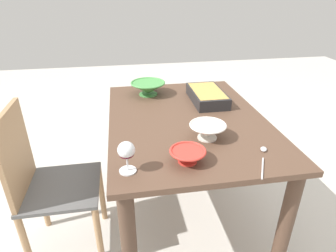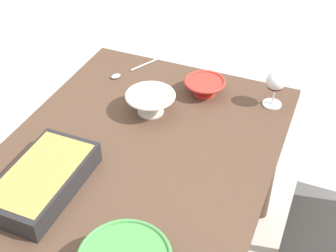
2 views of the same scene
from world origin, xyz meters
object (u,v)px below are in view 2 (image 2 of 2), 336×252
object	(u,v)px
wine_glass	(275,84)
serving_bowl	(205,86)
dining_table	(134,183)
mixing_bowl	(150,102)
casserole_dish	(43,179)
serving_spoon	(127,72)

from	to	relation	value
wine_glass	serving_bowl	size ratio (longest dim) A/B	0.87
dining_table	mixing_bowl	bearing A→B (deg)	-169.67
dining_table	casserole_dish	bearing A→B (deg)	-39.37
wine_glass	mixing_bowl	bearing A→B (deg)	-62.05
wine_glass	casserole_dish	size ratio (longest dim) A/B	0.39
serving_spoon	serving_bowl	bearing A→B (deg)	86.95
serving_spoon	wine_glass	bearing A→B (deg)	90.86
dining_table	wine_glass	xyz separation A→B (m)	(-0.49, 0.38, 0.22)
serving_bowl	serving_spoon	distance (m)	0.36
mixing_bowl	casserole_dish	bearing A→B (deg)	-16.28
casserole_dish	mixing_bowl	bearing A→B (deg)	163.72
serving_bowl	serving_spoon	xyz separation A→B (m)	(-0.02, -0.36, -0.03)
wine_glass	casserole_dish	world-z (taller)	wine_glass
casserole_dish	serving_spoon	distance (m)	0.72
dining_table	casserole_dish	size ratio (longest dim) A/B	3.37
casserole_dish	serving_bowl	world-z (taller)	casserole_dish
dining_table	serving_spoon	xyz separation A→B (m)	(-0.48, -0.26, 0.13)
wine_glass	serving_spoon	world-z (taller)	wine_glass
dining_table	serving_bowl	size ratio (longest dim) A/B	7.56
casserole_dish	serving_bowl	bearing A→B (deg)	156.87
casserole_dish	mixing_bowl	world-z (taller)	mixing_bowl
dining_table	serving_spoon	bearing A→B (deg)	-151.72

